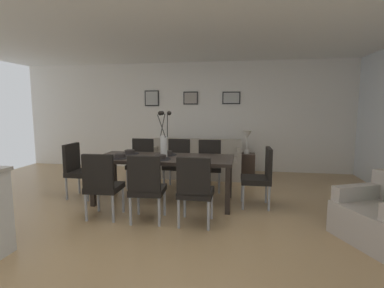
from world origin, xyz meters
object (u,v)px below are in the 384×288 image
Objects in this scene: dining_chair_far_right at (178,161)px; framed_picture_left at (152,98)px; dining_table at (164,161)px; dining_chair_head_west at (78,168)px; dining_chair_near_left at (102,183)px; bowl_far_right at (167,152)px; bowl_near_left at (120,155)px; side_table at (246,165)px; bowl_near_right at (130,151)px; centerpiece_vase at (164,139)px; sofa at (195,163)px; dining_chair_mid_left at (195,188)px; dining_chair_head_east at (261,174)px; table_lamp at (247,137)px; bowl_far_left at (160,157)px; dining_chair_far_left at (146,185)px; dining_chair_mid_right at (209,162)px; framed_picture_right at (231,98)px; framed_picture_center at (191,98)px; dining_chair_near_right at (141,160)px.

framed_picture_left is (-1.01, 1.65, 1.24)m from dining_chair_far_right.
dining_chair_head_west is (-1.51, 0.00, -0.16)m from dining_table.
dining_chair_near_left is 5.41× the size of bowl_far_right.
side_table is at bearing 46.72° from bowl_near_left.
dining_chair_far_right is 5.41× the size of bowl_near_right.
sofa is (0.21, 1.88, -0.74)m from centerpiece_vase.
dining_chair_mid_left is 1.49m from bowl_near_left.
dining_chair_mid_left is 1.00× the size of dining_chair_head_east.
centerpiece_vase reaches higher than dining_chair_near_left.
bowl_far_right is at bearing -127.99° from table_lamp.
bowl_far_left is (-0.00, -0.20, -0.24)m from centerpiece_vase.
dining_chair_mid_left is at bearing -0.31° from dining_chair_far_left.
centerpiece_vase reaches higher than dining_chair_head_west.
dining_chair_mid_right is (1.29, 1.70, 0.00)m from dining_chair_near_left.
dining_chair_near_left is 3.62m from framed_picture_left.
dining_table is at bearing -124.94° from table_lamp.
side_table is (0.71, 2.81, -0.25)m from dining_chair_mid_left.
dining_chair_near_left is 0.64m from dining_chair_far_left.
dining_chair_head_east is 1.93m from side_table.
bowl_near_left is (-0.66, -0.20, -0.24)m from centerpiece_vase.
table_lamp is at bearing 34.03° from dining_chair_head_west.
centerpiece_vase is (1.51, 0.00, 0.51)m from dining_chair_head_west.
dining_chair_head_east is 2.86m from framed_picture_right.
framed_picture_left is (-0.98, 2.53, 1.08)m from dining_table.
dining_chair_mid_left is 3.68m from framed_picture_center.
bowl_far_left is (-0.03, -1.09, 0.27)m from dining_chair_far_right.
dining_chair_mid_left is 2.90m from side_table.
bowl_far_right is 0.33× the size of table_lamp.
bowl_far_right is (-0.00, 0.20, -0.24)m from centerpiece_vase.
dining_chair_far_right is at bearing 88.05° from dining_table.
dining_chair_head_west is 1.80× the size of table_lamp.
dining_table is at bearing -50.96° from dining_chair_near_right.
bowl_far_right reaches higher than sofa.
dining_chair_head_east is at bearing 45.39° from dining_chair_mid_left.
framed_picture_left is (-0.30, 1.69, 1.24)m from dining_chair_near_right.
bowl_far_right is 2.71m from framed_picture_left.
side_table is at bearing -58.47° from framed_picture_right.
side_table is (2.03, 1.09, -0.25)m from dining_chair_near_right.
table_lamp is at bearing 55.06° from dining_table.
dining_chair_mid_right is at bearing 21.49° from dining_chair_head_west.
framed_picture_right is (1.95, 0.00, 0.00)m from framed_picture_left.
dining_chair_mid_right is at bearing 52.73° from dining_chair_near_left.
dining_chair_near_left is at bearing 177.85° from dining_chair_far_left.
dining_chair_near_right is 1.00× the size of dining_chair_head_west.
dining_table is 1.08m from dining_chair_mid_right.
dining_chair_head_east is 1.96m from table_lamp.
dining_chair_head_east is 5.41× the size of bowl_far_right.
dining_chair_mid_right is 1.35m from table_lamp.
dining_chair_far_left is 1.74m from dining_chair_head_west.
dining_chair_mid_right is at bearing 45.01° from bowl_far_right.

